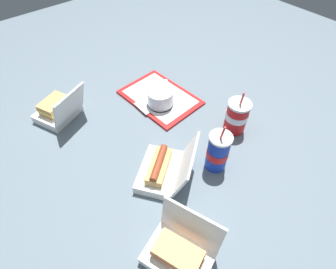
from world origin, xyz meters
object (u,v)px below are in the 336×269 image
at_px(clamshell_sandwich_back, 58,110).
at_px(clamshell_hotdog_right, 162,169).
at_px(soda_cup_corner, 218,152).
at_px(food_tray, 160,97).
at_px(ketchup_cup, 152,90).
at_px(plastic_fork, 168,86).
at_px(clamshell_sandwich_center, 179,254).
at_px(soda_cup_back, 237,116).
at_px(cake_container, 160,98).

relative_size(clamshell_sandwich_back, clamshell_hotdog_right, 0.90).
height_order(clamshell_hotdog_right, soda_cup_corner, soda_cup_corner).
height_order(food_tray, ketchup_cup, ketchup_cup).
bearing_deg(plastic_fork, clamshell_sandwich_center, -10.36).
xyz_separation_m(food_tray, clamshell_hotdog_right, (0.36, -0.28, 0.03)).
bearing_deg(clamshell_hotdog_right, soda_cup_back, 87.65).
bearing_deg(ketchup_cup, soda_cup_corner, -8.68).
bearing_deg(cake_container, soda_cup_corner, -7.57).
bearing_deg(clamshell_sandwich_back, soda_cup_corner, 28.10).
bearing_deg(soda_cup_corner, cake_container, 172.43).
bearing_deg(ketchup_cup, clamshell_sandwich_back, -108.82).
bearing_deg(food_tray, clamshell_hotdog_right, -37.78).
relative_size(ketchup_cup, clamshell_sandwich_center, 0.17).
height_order(clamshell_sandwich_center, soda_cup_back, soda_cup_back).
height_order(food_tray, clamshell_sandwich_center, clamshell_sandwich_center).
bearing_deg(soda_cup_back, ketchup_cup, -162.97).
xyz_separation_m(clamshell_sandwich_back, clamshell_hotdog_right, (0.55, 0.16, -0.00)).
distance_m(food_tray, clamshell_sandwich_back, 0.48).
bearing_deg(clamshell_hotdog_right, soda_cup_corner, 62.74).
distance_m(food_tray, cake_container, 0.07).
distance_m(clamshell_sandwich_back, soda_cup_corner, 0.74).
bearing_deg(clamshell_sandwich_center, plastic_fork, 141.99).
bearing_deg(plastic_fork, soda_cup_corner, 8.50).
height_order(cake_container, clamshell_sandwich_center, clamshell_sandwich_center).
distance_m(clamshell_sandwich_back, clamshell_hotdog_right, 0.57).
relative_size(food_tray, ketchup_cup, 9.67).
bearing_deg(clamshell_sandwich_center, food_tray, 145.37).
distance_m(cake_container, clamshell_sandwich_center, 0.70).
distance_m(food_tray, soda_cup_back, 0.40).
relative_size(clamshell_hotdog_right, clamshell_sandwich_center, 1.18).
relative_size(ketchup_cup, soda_cup_back, 0.19).
bearing_deg(clamshell_hotdog_right, ketchup_cup, 146.89).
bearing_deg(ketchup_cup, food_tray, 10.48).
bearing_deg(plastic_fork, soda_cup_back, 33.12).
distance_m(soda_cup_back, soda_cup_corner, 0.22).
distance_m(cake_container, soda_cup_back, 0.36).
bearing_deg(ketchup_cup, clamshell_sandwich_center, -31.90).
xyz_separation_m(food_tray, clamshell_sandwich_center, (0.62, -0.43, 0.04)).
bearing_deg(food_tray, plastic_fork, 111.51).
relative_size(cake_container, clamshell_sandwich_back, 0.50).
relative_size(cake_container, clamshell_sandwich_center, 0.53).
distance_m(plastic_fork, clamshell_sandwich_back, 0.54).
distance_m(ketchup_cup, clamshell_hotdog_right, 0.49).
xyz_separation_m(cake_container, clamshell_hotdog_right, (0.31, -0.24, -0.01)).
relative_size(food_tray, clamshell_hotdog_right, 1.38).
bearing_deg(clamshell_sandwich_back, plastic_fork, 72.28).
relative_size(ketchup_cup, plastic_fork, 0.36).
xyz_separation_m(food_tray, ketchup_cup, (-0.05, -0.01, 0.02)).
distance_m(clamshell_hotdog_right, soda_cup_corner, 0.22).
height_order(food_tray, soda_cup_back, soda_cup_back).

